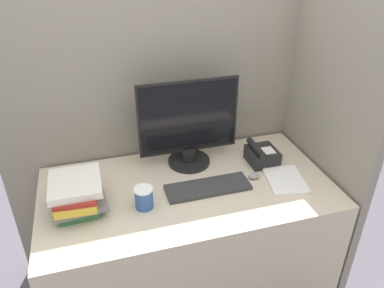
{
  "coord_description": "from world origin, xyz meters",
  "views": [
    {
      "loc": [
        -0.41,
        -1.1,
        1.9
      ],
      "look_at": [
        0.03,
        0.42,
        0.99
      ],
      "focal_mm": 35.0,
      "sensor_mm": 36.0,
      "label": 1
    }
  ],
  "objects_px": {
    "monitor": "(189,127)",
    "desk_telephone": "(262,155)",
    "keyboard": "(208,187)",
    "mouse": "(254,176)",
    "book_stack": "(77,194)",
    "coffee_cup": "(144,198)"
  },
  "relations": [
    {
      "from": "monitor",
      "to": "book_stack",
      "type": "bearing_deg",
      "value": -158.33
    },
    {
      "from": "monitor",
      "to": "coffee_cup",
      "type": "bearing_deg",
      "value": -134.36
    },
    {
      "from": "monitor",
      "to": "mouse",
      "type": "bearing_deg",
      "value": -41.07
    },
    {
      "from": "book_stack",
      "to": "mouse",
      "type": "bearing_deg",
      "value": -0.45
    },
    {
      "from": "book_stack",
      "to": "monitor",
      "type": "bearing_deg",
      "value": 21.67
    },
    {
      "from": "keyboard",
      "to": "mouse",
      "type": "xyz_separation_m",
      "value": [
        0.26,
        0.02,
        0.0
      ]
    },
    {
      "from": "monitor",
      "to": "keyboard",
      "type": "height_order",
      "value": "monitor"
    },
    {
      "from": "mouse",
      "to": "coffee_cup",
      "type": "xyz_separation_m",
      "value": [
        -0.59,
        -0.07,
        0.04
      ]
    },
    {
      "from": "monitor",
      "to": "desk_telephone",
      "type": "bearing_deg",
      "value": -16.31
    },
    {
      "from": "book_stack",
      "to": "desk_telephone",
      "type": "bearing_deg",
      "value": 7.26
    },
    {
      "from": "keyboard",
      "to": "mouse",
      "type": "height_order",
      "value": "mouse"
    },
    {
      "from": "keyboard",
      "to": "book_stack",
      "type": "xyz_separation_m",
      "value": [
        -0.63,
        0.03,
        0.07
      ]
    },
    {
      "from": "coffee_cup",
      "to": "book_stack",
      "type": "bearing_deg",
      "value": 165.98
    },
    {
      "from": "mouse",
      "to": "desk_telephone",
      "type": "height_order",
      "value": "desk_telephone"
    },
    {
      "from": "keyboard",
      "to": "desk_telephone",
      "type": "distance_m",
      "value": 0.4
    },
    {
      "from": "desk_telephone",
      "to": "monitor",
      "type": "bearing_deg",
      "value": 163.69
    },
    {
      "from": "mouse",
      "to": "coffee_cup",
      "type": "relative_size",
      "value": 0.55
    },
    {
      "from": "coffee_cup",
      "to": "desk_telephone",
      "type": "bearing_deg",
      "value": 16.07
    },
    {
      "from": "mouse",
      "to": "coffee_cup",
      "type": "bearing_deg",
      "value": -173.52
    },
    {
      "from": "coffee_cup",
      "to": "book_stack",
      "type": "height_order",
      "value": "book_stack"
    },
    {
      "from": "monitor",
      "to": "mouse",
      "type": "xyz_separation_m",
      "value": [
        0.28,
        -0.25,
        -0.21
      ]
    },
    {
      "from": "monitor",
      "to": "coffee_cup",
      "type": "height_order",
      "value": "monitor"
    }
  ]
}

